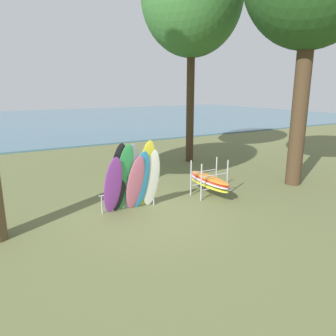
# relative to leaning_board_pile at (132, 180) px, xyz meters

# --- Properties ---
(ground_plane) EXTENTS (80.00, 80.00, 0.00)m
(ground_plane) POSITION_rel_leaning_board_pile_xyz_m (0.18, -0.53, -1.02)
(ground_plane) COLOR #60663D
(lake_water) EXTENTS (80.00, 36.00, 0.10)m
(lake_water) POSITION_rel_leaning_board_pile_xyz_m (0.18, 29.61, -0.97)
(lake_water) COLOR #477084
(lake_water) RESTS_ON ground
(leaning_board_pile) EXTENTS (1.83, 1.00, 2.23)m
(leaning_board_pile) POSITION_rel_leaning_board_pile_xyz_m (0.00, 0.00, 0.00)
(leaning_board_pile) COLOR purple
(leaning_board_pile) RESTS_ON ground
(board_storage_rack) EXTENTS (1.15, 2.12, 1.25)m
(board_storage_rack) POSITION_rel_leaning_board_pile_xyz_m (2.93, 0.15, -0.50)
(board_storage_rack) COLOR #9EA0A5
(board_storage_rack) RESTS_ON ground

